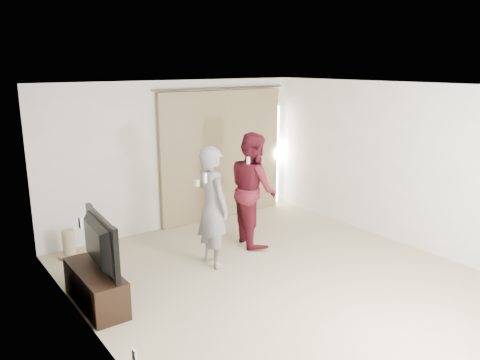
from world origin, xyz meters
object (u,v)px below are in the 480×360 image
Objects in this scene: person_man at (213,207)px; person_woman at (253,189)px; tv at (92,244)px; tv_console at (96,287)px.

person_woman is at bearing 18.85° from person_man.
person_man is 1.05m from person_woman.
tv is 0.64× the size of person_woman.
person_woman reaches higher than tv_console.
tv_console is at bearing -175.60° from tv.
person_woman is at bearing 10.19° from tv_console.
tv is 2.85m from person_woman.
tv is at bearing 90.00° from tv_console.
tv_console is 0.57m from tv.
person_man is at bearing -161.15° from person_woman.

